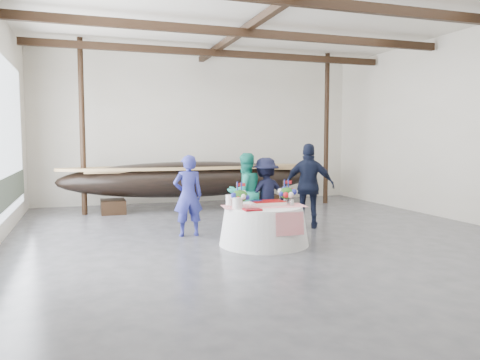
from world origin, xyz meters
name	(u,v)px	position (x,y,z in m)	size (l,w,h in m)	color
floor	(274,239)	(0.00, 0.00, 0.00)	(10.00, 12.00, 0.01)	#3D3D42
wall_back	(201,130)	(0.00, 6.00, 2.25)	(10.00, 0.02, 4.50)	silver
ceiling	(276,2)	(0.00, 0.00, 4.50)	(10.00, 12.00, 0.01)	white
pavilion_structure	(261,38)	(0.00, 0.76, 4.00)	(9.80, 11.76, 4.50)	black
longboat_display	(192,179)	(-0.65, 4.35, 0.85)	(7.12, 1.42, 1.33)	black
banquet_table	(264,225)	(-0.34, -0.32, 0.36)	(1.66, 1.66, 0.71)	silver
tabletop_items	(261,198)	(-0.36, -0.23, 0.86)	(1.58, 0.95, 0.40)	red
guest_woman_blue	(188,196)	(-1.51, 0.87, 0.82)	(0.60, 0.39, 1.64)	navy
guest_woman_teal	(245,192)	(-0.26, 0.99, 0.83)	(0.81, 0.63, 1.66)	#1B8D77
guest_man_left	(266,194)	(0.19, 0.94, 0.78)	(1.01, 0.58, 1.56)	black
guest_man_right	(309,186)	(1.19, 0.89, 0.93)	(1.09, 0.45, 1.86)	black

